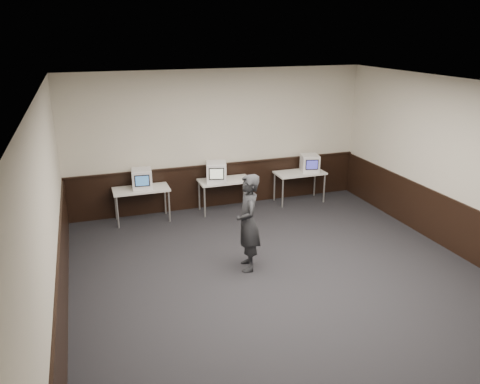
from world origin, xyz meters
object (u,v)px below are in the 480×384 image
(person, at_px, (248,223))
(emac_right, at_px, (310,163))
(desk_center, at_px, (225,183))
(emac_left, at_px, (142,179))
(emac_center, at_px, (216,172))
(desk_right, at_px, (300,175))
(desk_left, at_px, (141,192))

(person, bearing_deg, emac_right, 148.29)
(desk_center, height_order, person, person)
(emac_left, bearing_deg, emac_center, 3.59)
(emac_right, relative_size, person, 0.30)
(desk_right, bearing_deg, desk_left, 180.00)
(desk_center, xyz_separation_m, desk_right, (1.90, 0.00, 0.00))
(desk_left, distance_m, emac_center, 1.72)
(desk_center, height_order, emac_center, emac_center)
(emac_left, bearing_deg, person, -57.41)
(desk_right, relative_size, emac_center, 2.12)
(desk_right, height_order, emac_right, emac_right)
(desk_center, relative_size, person, 0.69)
(desk_left, xyz_separation_m, emac_left, (0.04, 0.03, 0.28))
(desk_right, distance_m, emac_center, 2.13)
(desk_right, bearing_deg, emac_center, -179.01)
(desk_right, distance_m, emac_left, 3.77)
(desk_right, relative_size, person, 0.69)
(emac_center, height_order, emac_right, emac_center)
(emac_center, xyz_separation_m, emac_right, (2.36, 0.02, -0.02))
(desk_center, bearing_deg, person, -98.86)
(desk_center, xyz_separation_m, emac_right, (2.15, -0.01, 0.28))
(emac_right, bearing_deg, desk_left, -166.86)
(desk_right, xyz_separation_m, emac_left, (-3.76, 0.03, 0.28))
(desk_center, distance_m, desk_right, 1.90)
(desk_center, relative_size, emac_center, 2.12)
(emac_left, height_order, person, person)
(desk_right, height_order, emac_center, emac_center)
(desk_left, relative_size, emac_right, 2.33)
(desk_center, height_order, desk_right, same)
(person, bearing_deg, emac_center, -173.57)
(desk_right, bearing_deg, person, -129.87)
(desk_left, xyz_separation_m, desk_center, (1.90, 0.00, 0.00))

